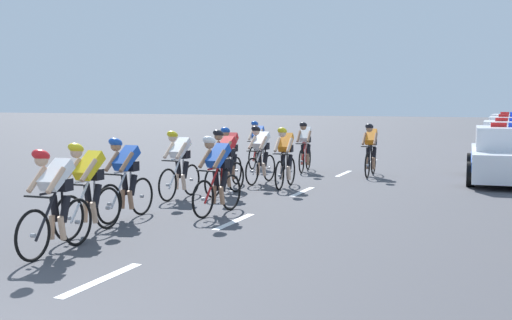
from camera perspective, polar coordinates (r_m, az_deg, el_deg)
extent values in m
cube|color=white|center=(8.09, -13.81, -10.47)|extent=(0.14, 1.60, 0.01)
cube|color=white|center=(11.48, -1.97, -5.58)|extent=(0.14, 1.60, 0.01)
cube|color=white|center=(15.16, 4.22, -2.88)|extent=(0.14, 1.60, 0.01)
cube|color=white|center=(18.98, 7.95, -1.23)|extent=(0.14, 1.60, 0.01)
cube|color=white|center=(22.86, 10.41, -0.13)|extent=(0.14, 1.60, 0.01)
torus|color=black|center=(9.14, -19.54, -6.47)|extent=(0.07, 0.73, 0.72)
cylinder|color=#99999E|center=(9.14, -19.54, -6.47)|extent=(0.06, 0.06, 0.06)
torus|color=black|center=(9.92, -15.87, -5.44)|extent=(0.07, 0.73, 0.72)
cylinder|color=#99999E|center=(9.92, -15.87, -5.44)|extent=(0.06, 0.06, 0.06)
cylinder|color=black|center=(9.40, -17.91, -2.77)|extent=(0.06, 0.55, 0.04)
cylinder|color=black|center=(9.31, -18.51, -4.88)|extent=(0.06, 0.48, 0.63)
cylinder|color=black|center=(9.60, -17.13, -4.41)|extent=(0.04, 0.04, 0.65)
cylinder|color=black|center=(9.13, -19.25, -3.17)|extent=(0.42, 0.05, 0.03)
cube|color=black|center=(9.55, -17.19, -2.38)|extent=(0.11, 0.22, 0.05)
cube|color=white|center=(9.43, -17.68, -1.26)|extent=(0.30, 0.56, 0.45)
cube|color=black|center=(9.54, -17.23, -2.14)|extent=(0.29, 0.21, 0.18)
cylinder|color=black|center=(9.49, -16.92, -4.27)|extent=(0.12, 0.23, 0.40)
cylinder|color=tan|center=(9.48, -17.16, -5.91)|extent=(0.10, 0.16, 0.36)
cylinder|color=black|center=(9.60, -17.78, -4.19)|extent=(0.12, 0.17, 0.40)
cylinder|color=tan|center=(9.59, -18.03, -5.81)|extent=(0.09, 0.13, 0.36)
cylinder|color=tan|center=(9.17, -17.69, -1.77)|extent=(0.09, 0.40, 0.35)
cylinder|color=tan|center=(9.36, -19.24, -1.66)|extent=(0.09, 0.40, 0.35)
sphere|color=tan|center=(9.17, -18.86, 0.02)|extent=(0.19, 0.19, 0.19)
ellipsoid|color=red|center=(9.15, -18.91, 0.42)|extent=(0.24, 0.32, 0.24)
torus|color=black|center=(10.29, -16.61, -5.07)|extent=(0.06, 0.72, 0.72)
cylinder|color=#99999E|center=(10.29, -16.61, -5.07)|extent=(0.06, 0.06, 0.06)
torus|color=black|center=(11.06, -13.27, -4.26)|extent=(0.06, 0.72, 0.72)
cylinder|color=#99999E|center=(11.06, -13.27, -4.26)|extent=(0.06, 0.06, 0.06)
cylinder|color=white|center=(10.55, -15.12, -1.81)|extent=(0.05, 0.55, 0.04)
cylinder|color=white|center=(10.46, -15.67, -3.68)|extent=(0.05, 0.48, 0.63)
cylinder|color=white|center=(10.75, -14.41, -3.30)|extent=(0.04, 0.04, 0.65)
cylinder|color=black|center=(10.29, -16.33, -2.14)|extent=(0.42, 0.04, 0.03)
cube|color=black|center=(10.70, -14.46, -1.48)|extent=(0.10, 0.22, 0.05)
cube|color=yellow|center=(10.58, -14.90, -0.48)|extent=(0.29, 0.55, 0.47)
cube|color=black|center=(10.69, -14.50, -1.27)|extent=(0.28, 0.21, 0.18)
cylinder|color=black|center=(10.64, -14.23, -3.16)|extent=(0.11, 0.23, 0.40)
cylinder|color=tan|center=(10.62, -14.46, -4.63)|extent=(0.09, 0.16, 0.36)
cylinder|color=black|center=(10.75, -14.99, -3.10)|extent=(0.11, 0.17, 0.40)
cylinder|color=tan|center=(10.73, -15.23, -4.55)|extent=(0.09, 0.12, 0.36)
cylinder|color=tan|center=(10.32, -14.93, -0.90)|extent=(0.08, 0.40, 0.35)
cylinder|color=tan|center=(10.52, -16.30, -0.82)|extent=(0.08, 0.40, 0.35)
sphere|color=tan|center=(10.33, -15.96, 0.69)|extent=(0.19, 0.19, 0.19)
ellipsoid|color=yellow|center=(10.32, -16.01, 1.05)|extent=(0.24, 0.32, 0.24)
torus|color=black|center=(11.45, -13.15, -3.92)|extent=(0.07, 0.73, 0.72)
cylinder|color=#99999E|center=(11.45, -13.15, -3.92)|extent=(0.06, 0.06, 0.06)
torus|color=black|center=(12.25, -10.30, -3.25)|extent=(0.07, 0.73, 0.72)
cylinder|color=#99999E|center=(12.25, -10.30, -3.25)|extent=(0.06, 0.06, 0.06)
cylinder|color=silver|center=(11.74, -11.87, -1.02)|extent=(0.06, 0.55, 0.04)
cylinder|color=silver|center=(11.64, -12.35, -2.69)|extent=(0.06, 0.48, 0.63)
cylinder|color=silver|center=(11.94, -11.27, -2.37)|extent=(0.04, 0.04, 0.65)
cylinder|color=black|center=(11.46, -12.90, -1.29)|extent=(0.42, 0.04, 0.03)
cube|color=black|center=(11.89, -11.30, -0.73)|extent=(0.11, 0.22, 0.05)
cube|color=blue|center=(11.77, -11.68, 0.18)|extent=(0.30, 0.56, 0.45)
cube|color=black|center=(11.88, -11.34, -0.54)|extent=(0.29, 0.21, 0.18)
cylinder|color=black|center=(11.83, -11.09, -2.24)|extent=(0.12, 0.23, 0.40)
cylinder|color=#9E7051|center=(11.80, -11.29, -3.55)|extent=(0.10, 0.16, 0.36)
cylinder|color=black|center=(11.93, -11.80, -2.19)|extent=(0.12, 0.17, 0.40)
cylinder|color=#9E7051|center=(11.91, -12.00, -3.49)|extent=(0.09, 0.13, 0.36)
cylinder|color=#9E7051|center=(11.51, -11.66, -0.19)|extent=(0.09, 0.40, 0.35)
cylinder|color=#9E7051|center=(11.70, -12.92, -0.12)|extent=(0.09, 0.40, 0.35)
sphere|color=#9E7051|center=(11.51, -12.58, 1.24)|extent=(0.19, 0.19, 0.19)
ellipsoid|color=blue|center=(11.50, -12.61, 1.56)|extent=(0.24, 0.32, 0.24)
torus|color=black|center=(11.75, -4.81, -3.56)|extent=(0.13, 0.72, 0.72)
cylinder|color=#99999E|center=(11.75, -4.81, -3.56)|extent=(0.07, 0.07, 0.06)
torus|color=black|center=(12.58, -2.28, -2.94)|extent=(0.13, 0.72, 0.72)
cylinder|color=#99999E|center=(12.58, -2.28, -2.94)|extent=(0.07, 0.07, 0.06)
cylinder|color=#B21919|center=(12.05, -3.64, -0.74)|extent=(0.10, 0.55, 0.04)
cylinder|color=#B21919|center=(11.94, -4.08, -2.37)|extent=(0.10, 0.48, 0.63)
cylinder|color=#B21919|center=(12.26, -3.13, -2.07)|extent=(0.04, 0.04, 0.65)
cylinder|color=black|center=(11.76, -4.56, -1.00)|extent=(0.42, 0.08, 0.03)
cube|color=black|center=(12.22, -3.14, -0.47)|extent=(0.13, 0.23, 0.05)
cube|color=blue|center=(12.09, -3.46, 0.42)|extent=(0.34, 0.57, 0.46)
cube|color=black|center=(12.20, -3.17, -0.28)|extent=(0.30, 0.23, 0.18)
cylinder|color=black|center=(12.15, -2.92, -1.94)|extent=(0.14, 0.23, 0.40)
cylinder|color=#9E7051|center=(12.12, -3.11, -3.22)|extent=(0.11, 0.16, 0.36)
cylinder|color=black|center=(12.25, -3.64, -1.88)|extent=(0.13, 0.18, 0.40)
cylinder|color=#9E7051|center=(12.22, -3.83, -3.15)|extent=(0.10, 0.13, 0.36)
cylinder|color=#9E7051|center=(11.83, -3.36, 0.07)|extent=(0.12, 0.41, 0.35)
cylinder|color=#9E7051|center=(12.00, -4.65, 0.14)|extent=(0.12, 0.41, 0.35)
sphere|color=#9E7051|center=(11.82, -4.24, 1.47)|extent=(0.19, 0.19, 0.19)
ellipsoid|color=white|center=(11.81, -4.27, 1.78)|extent=(0.27, 0.34, 0.24)
torus|color=black|center=(13.76, -8.00, -2.26)|extent=(0.08, 0.73, 0.72)
cylinder|color=#99999E|center=(13.76, -8.00, -2.26)|extent=(0.06, 0.06, 0.06)
torus|color=black|center=(14.61, -5.87, -1.79)|extent=(0.08, 0.73, 0.72)
cylinder|color=#99999E|center=(14.61, -5.87, -1.79)|extent=(0.06, 0.06, 0.06)
cylinder|color=white|center=(14.08, -7.04, 0.13)|extent=(0.06, 0.55, 0.04)
cylinder|color=white|center=(13.97, -7.40, -1.26)|extent=(0.06, 0.48, 0.63)
cylinder|color=white|center=(14.28, -6.60, -1.02)|extent=(0.04, 0.04, 0.65)
cylinder|color=black|center=(13.79, -7.81, -0.08)|extent=(0.42, 0.05, 0.03)
cube|color=black|center=(14.25, -6.62, 0.36)|extent=(0.11, 0.22, 0.05)
cube|color=white|center=(14.12, -6.89, 1.12)|extent=(0.31, 0.56, 0.45)
cube|color=black|center=(14.23, -6.64, 0.51)|extent=(0.29, 0.21, 0.18)
cylinder|color=black|center=(14.18, -6.42, -0.90)|extent=(0.12, 0.23, 0.40)
cylinder|color=beige|center=(14.14, -6.58, -2.00)|extent=(0.10, 0.16, 0.36)
cylinder|color=black|center=(14.27, -7.04, -0.86)|extent=(0.12, 0.17, 0.40)
cylinder|color=beige|center=(14.24, -7.19, -1.95)|extent=(0.10, 0.13, 0.36)
cylinder|color=beige|center=(13.86, -6.79, 0.84)|extent=(0.10, 0.40, 0.35)
cylinder|color=beige|center=(14.03, -7.91, 0.88)|extent=(0.10, 0.40, 0.35)
sphere|color=beige|center=(13.85, -7.55, 2.03)|extent=(0.19, 0.19, 0.19)
ellipsoid|color=yellow|center=(13.84, -7.58, 2.29)|extent=(0.24, 0.33, 0.24)
torus|color=black|center=(14.17, -3.89, -2.00)|extent=(0.13, 0.72, 0.72)
cylinder|color=#99999E|center=(14.17, -3.89, -2.00)|extent=(0.07, 0.07, 0.06)
torus|color=black|center=(15.01, -1.82, -1.57)|extent=(0.13, 0.72, 0.72)
cylinder|color=#99999E|center=(15.01, -1.82, -1.57)|extent=(0.07, 0.07, 0.06)
cylinder|color=silver|center=(14.49, -2.94, 0.31)|extent=(0.10, 0.55, 0.04)
cylinder|color=silver|center=(14.37, -3.30, -1.03)|extent=(0.10, 0.48, 0.63)
cylinder|color=silver|center=(14.69, -2.52, -0.81)|extent=(0.04, 0.04, 0.65)
cylinder|color=black|center=(14.20, -3.68, 0.12)|extent=(0.42, 0.08, 0.03)
cube|color=black|center=(14.65, -2.52, 0.53)|extent=(0.13, 0.23, 0.05)
cube|color=red|center=(14.53, -2.78, 1.28)|extent=(0.34, 0.58, 0.45)
cube|color=black|center=(14.64, -2.54, 0.68)|extent=(0.30, 0.23, 0.18)
cylinder|color=black|center=(14.59, -2.34, -0.69)|extent=(0.14, 0.23, 0.40)
cylinder|color=#9E7051|center=(14.55, -2.50, -1.76)|extent=(0.11, 0.16, 0.36)
cylinder|color=black|center=(14.68, -2.94, -0.65)|extent=(0.13, 0.18, 0.40)
cylinder|color=#9E7051|center=(14.64, -3.10, -1.71)|extent=(0.10, 0.13, 0.36)
cylinder|color=#9E7051|center=(14.27, -2.69, 1.00)|extent=(0.12, 0.41, 0.35)
cylinder|color=#9E7051|center=(14.44, -3.77, 1.05)|extent=(0.12, 0.41, 0.35)
sphere|color=#9E7051|center=(14.26, -3.42, 2.16)|extent=(0.19, 0.19, 0.19)
ellipsoid|color=black|center=(14.25, -3.45, 2.42)|extent=(0.27, 0.34, 0.24)
torus|color=black|center=(15.48, -3.07, -1.36)|extent=(0.09, 0.73, 0.72)
cylinder|color=#99999E|center=(15.48, -3.07, -1.36)|extent=(0.06, 0.06, 0.06)
torus|color=black|center=(16.41, -1.77, -0.96)|extent=(0.09, 0.73, 0.72)
cylinder|color=#99999E|center=(16.41, -1.77, -0.96)|extent=(0.06, 0.06, 0.06)
cylinder|color=silver|center=(15.85, -2.47, 0.76)|extent=(0.07, 0.55, 0.04)
cylinder|color=silver|center=(15.71, -2.70, -0.47)|extent=(0.07, 0.48, 0.63)
cylinder|color=silver|center=(16.06, -2.21, -0.27)|extent=(0.04, 0.04, 0.65)
cylinder|color=black|center=(15.52, -2.94, 0.58)|extent=(0.42, 0.05, 0.03)
cube|color=black|center=(16.03, -2.21, 0.96)|extent=(0.11, 0.23, 0.05)
cube|color=red|center=(15.90, -2.38, 1.64)|extent=(0.31, 0.56, 0.47)
cube|color=black|center=(16.02, -2.23, 1.10)|extent=(0.29, 0.22, 0.18)
cylinder|color=black|center=(15.97, -1.99, -0.15)|extent=(0.12, 0.23, 0.40)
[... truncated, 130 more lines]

